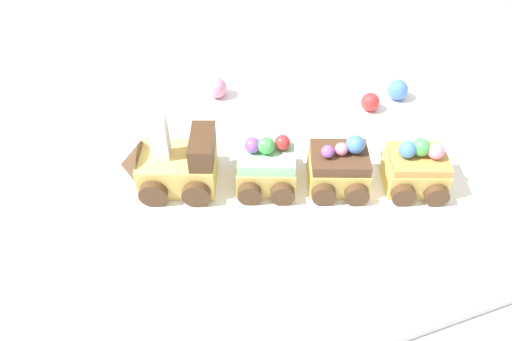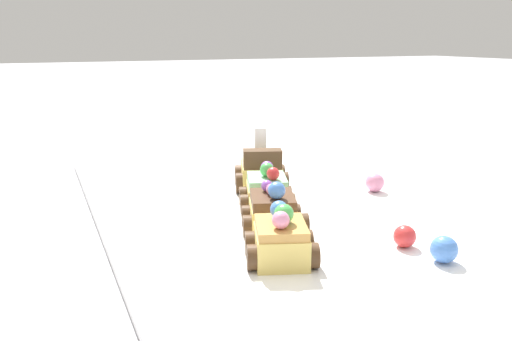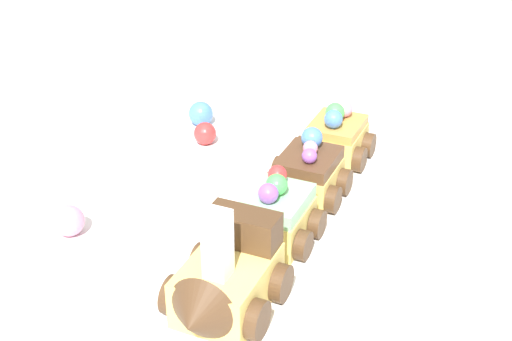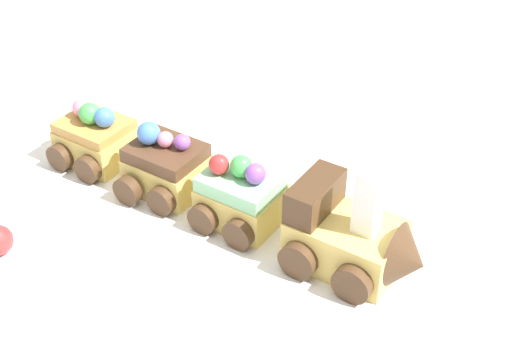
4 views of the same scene
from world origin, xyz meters
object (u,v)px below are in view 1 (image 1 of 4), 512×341
Objects in this scene: cake_train_locomotive at (171,165)px; gumball_blue at (397,90)px; gumball_red at (370,102)px; cake_car_caramel at (416,169)px; cake_car_mint at (266,167)px; cake_car_chocolate at (339,168)px; gumball_pink at (217,88)px.

gumball_blue is at bearing -149.48° from cake_train_locomotive.
cake_train_locomotive is at bearing 9.99° from gumball_red.
cake_car_caramel is 0.17m from gumball_blue.
cake_car_caramel is at bearing -179.99° from cake_train_locomotive.
cake_car_chocolate reaches higher than cake_car_mint.
cake_train_locomotive is 0.27m from cake_car_caramel.
gumball_blue is (-0.23, -0.10, -0.01)m from cake_car_mint.
gumball_pink is 0.21m from gumball_red.
cake_car_mint is 3.13× the size of gumball_blue.
cake_car_chocolate is at bearing 110.68° from gumball_pink.
cake_car_mint is at bearing -179.91° from cake_train_locomotive.
gumball_red is at bearing -79.48° from cake_car_caramel.
cake_car_mint reaches higher than gumball_pink.
gumball_pink is at bearing -49.19° from cake_car_chocolate.
cake_car_chocolate is (-0.18, 0.06, -0.00)m from cake_train_locomotive.
gumball_blue is at bearing -120.70° from cake_car_chocolate.
cake_car_chocolate is at bearing 39.17° from gumball_blue.
cake_car_mint is 1.00× the size of cake_car_chocolate.
gumball_blue is 1.01× the size of gumball_pink.
cake_train_locomotive is 0.11m from cake_car_mint.
cake_car_chocolate is 3.13× the size of gumball_blue.
cake_car_mint reaches higher than gumball_blue.
cake_train_locomotive is 4.19× the size of gumball_pink.
cake_car_chocolate is 0.16m from gumball_red.
cake_train_locomotive is 1.33× the size of cake_car_mint.
cake_train_locomotive is 0.18m from gumball_pink.
gumball_blue is (-0.07, -0.15, -0.01)m from cake_car_caramel.
cake_car_chocolate reaches higher than gumball_red.
gumball_pink is (0.16, -0.24, -0.01)m from cake_car_caramel.
gumball_red is at bearing -134.55° from cake_car_mint.
cake_train_locomotive reaches higher than gumball_pink.
gumball_pink is (-0.10, -0.15, -0.01)m from cake_train_locomotive.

